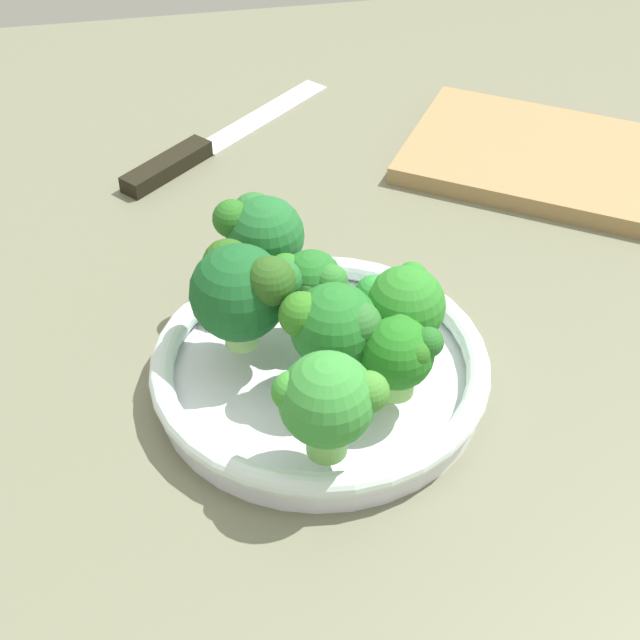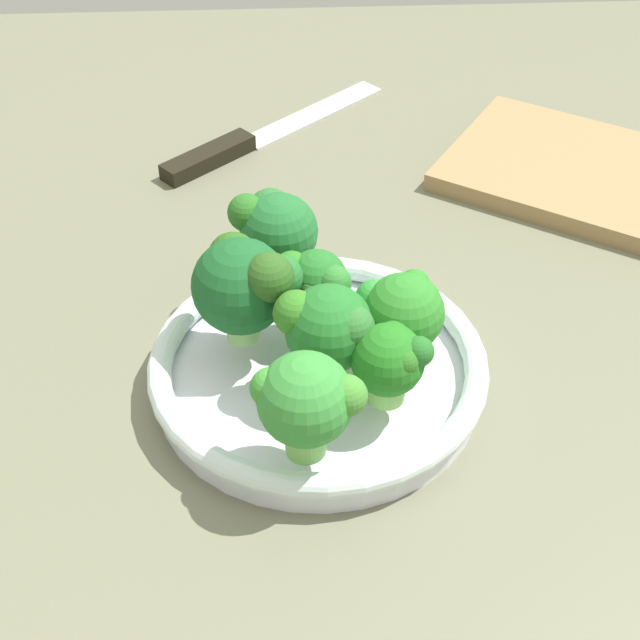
{
  "view_description": "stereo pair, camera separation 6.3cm",
  "coord_description": "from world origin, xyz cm",
  "px_view_note": "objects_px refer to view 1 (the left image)",
  "views": [
    {
      "loc": [
        6.4,
        46.62,
        47.11
      ],
      "look_at": [
        -2.35,
        -0.64,
        6.0
      ],
      "focal_mm": 54.68,
      "sensor_mm": 36.0,
      "label": 1
    },
    {
      "loc": [
        0.13,
        47.36,
        47.11
      ],
      "look_at": [
        -2.35,
        -0.64,
        6.0
      ],
      "focal_mm": 54.68,
      "sensor_mm": 36.0,
      "label": 2
    }
  ],
  "objects_px": {
    "broccoli_floret_3": "(310,282)",
    "broccoli_floret_5": "(243,289)",
    "bowl": "(320,370)",
    "broccoli_floret_4": "(328,401)",
    "broccoli_floret_2": "(334,327)",
    "broccoli_floret_6": "(403,305)",
    "broccoli_floret_0": "(400,353)",
    "broccoli_floret_1": "(256,232)",
    "knife": "(204,147)",
    "cutting_board": "(548,159)"
  },
  "relations": [
    {
      "from": "broccoli_floret_2",
      "to": "broccoli_floret_6",
      "type": "height_order",
      "value": "broccoli_floret_2"
    },
    {
      "from": "bowl",
      "to": "broccoli_floret_3",
      "type": "bearing_deg",
      "value": -89.57
    },
    {
      "from": "broccoli_floret_1",
      "to": "broccoli_floret_3",
      "type": "bearing_deg",
      "value": 118.23
    },
    {
      "from": "broccoli_floret_4",
      "to": "broccoli_floret_6",
      "type": "height_order",
      "value": "broccoli_floret_4"
    },
    {
      "from": "bowl",
      "to": "cutting_board",
      "type": "distance_m",
      "value": 0.35
    },
    {
      "from": "broccoli_floret_2",
      "to": "broccoli_floret_6",
      "type": "relative_size",
      "value": 1.03
    },
    {
      "from": "knife",
      "to": "cutting_board",
      "type": "xyz_separation_m",
      "value": [
        -0.31,
        0.08,
        0.0
      ]
    },
    {
      "from": "broccoli_floret_6",
      "to": "knife",
      "type": "bearing_deg",
      "value": -72.62
    },
    {
      "from": "broccoli_floret_0",
      "to": "broccoli_floret_4",
      "type": "relative_size",
      "value": 0.78
    },
    {
      "from": "broccoli_floret_1",
      "to": "knife",
      "type": "xyz_separation_m",
      "value": [
        0.02,
        -0.24,
        -0.07
      ]
    },
    {
      "from": "bowl",
      "to": "knife",
      "type": "distance_m",
      "value": 0.33
    },
    {
      "from": "broccoli_floret_1",
      "to": "broccoli_floret_4",
      "type": "relative_size",
      "value": 0.95
    },
    {
      "from": "broccoli_floret_1",
      "to": "broccoli_floret_2",
      "type": "distance_m",
      "value": 0.11
    },
    {
      "from": "bowl",
      "to": "broccoli_floret_0",
      "type": "height_order",
      "value": "broccoli_floret_0"
    },
    {
      "from": "cutting_board",
      "to": "broccoli_floret_2",
      "type": "bearing_deg",
      "value": 46.42
    },
    {
      "from": "broccoli_floret_3",
      "to": "knife",
      "type": "bearing_deg",
      "value": -80.35
    },
    {
      "from": "broccoli_floret_4",
      "to": "bowl",
      "type": "bearing_deg",
      "value": -97.53
    },
    {
      "from": "cutting_board",
      "to": "broccoli_floret_1",
      "type": "bearing_deg",
      "value": 28.42
    },
    {
      "from": "broccoli_floret_2",
      "to": "broccoli_floret_4",
      "type": "distance_m",
      "value": 0.07
    },
    {
      "from": "broccoli_floret_4",
      "to": "broccoli_floret_5",
      "type": "bearing_deg",
      "value": -71.4
    },
    {
      "from": "broccoli_floret_2",
      "to": "cutting_board",
      "type": "bearing_deg",
      "value": -133.58
    },
    {
      "from": "broccoli_floret_3",
      "to": "broccoli_floret_5",
      "type": "xyz_separation_m",
      "value": [
        0.05,
        0.01,
        0.01
      ]
    },
    {
      "from": "broccoli_floret_2",
      "to": "broccoli_floret_3",
      "type": "bearing_deg",
      "value": -84.19
    },
    {
      "from": "broccoli_floret_1",
      "to": "broccoli_floret_2",
      "type": "bearing_deg",
      "value": 107.68
    },
    {
      "from": "bowl",
      "to": "broccoli_floret_2",
      "type": "height_order",
      "value": "broccoli_floret_2"
    },
    {
      "from": "bowl",
      "to": "broccoli_floret_2",
      "type": "xyz_separation_m",
      "value": [
        -0.01,
        0.02,
        0.05
      ]
    },
    {
      "from": "broccoli_floret_3",
      "to": "cutting_board",
      "type": "xyz_separation_m",
      "value": [
        -0.26,
        -0.21,
        -0.06
      ]
    },
    {
      "from": "broccoli_floret_2",
      "to": "broccoli_floret_6",
      "type": "distance_m",
      "value": 0.05
    },
    {
      "from": "broccoli_floret_1",
      "to": "broccoli_floret_3",
      "type": "xyz_separation_m",
      "value": [
        -0.03,
        0.05,
        -0.01
      ]
    },
    {
      "from": "broccoli_floret_2",
      "to": "broccoli_floret_5",
      "type": "relative_size",
      "value": 0.87
    },
    {
      "from": "broccoli_floret_2",
      "to": "broccoli_floret_5",
      "type": "xyz_separation_m",
      "value": [
        0.05,
        -0.04,
        0.01
      ]
    },
    {
      "from": "broccoli_floret_1",
      "to": "broccoli_floret_3",
      "type": "relative_size",
      "value": 1.22
    },
    {
      "from": "broccoli_floret_3",
      "to": "broccoli_floret_5",
      "type": "distance_m",
      "value": 0.05
    },
    {
      "from": "bowl",
      "to": "knife",
      "type": "xyz_separation_m",
      "value": [
        0.05,
        -0.33,
        -0.01
      ]
    },
    {
      "from": "broccoli_floret_0",
      "to": "broccoli_floret_1",
      "type": "xyz_separation_m",
      "value": [
        0.07,
        -0.13,
        0.01
      ]
    },
    {
      "from": "broccoli_floret_2",
      "to": "cutting_board",
      "type": "xyz_separation_m",
      "value": [
        -0.25,
        -0.26,
        -0.06
      ]
    },
    {
      "from": "bowl",
      "to": "broccoli_floret_4",
      "type": "distance_m",
      "value": 0.1
    },
    {
      "from": "broccoli_floret_2",
      "to": "bowl",
      "type": "bearing_deg",
      "value": -74.58
    },
    {
      "from": "broccoli_floret_1",
      "to": "broccoli_floret_4",
      "type": "xyz_separation_m",
      "value": [
        -0.02,
        0.17,
        0.0
      ]
    },
    {
      "from": "broccoli_floret_6",
      "to": "bowl",
      "type": "bearing_deg",
      "value": -4.81
    },
    {
      "from": "broccoli_floret_0",
      "to": "cutting_board",
      "type": "bearing_deg",
      "value": -126.58
    },
    {
      "from": "broccoli_floret_0",
      "to": "broccoli_floret_3",
      "type": "xyz_separation_m",
      "value": [
        0.04,
        -0.08,
        0.0
      ]
    },
    {
      "from": "bowl",
      "to": "broccoli_floret_1",
      "type": "bearing_deg",
      "value": -71.84
    },
    {
      "from": "broccoli_floret_5",
      "to": "knife",
      "type": "height_order",
      "value": "broccoli_floret_5"
    },
    {
      "from": "broccoli_floret_6",
      "to": "knife",
      "type": "height_order",
      "value": "broccoli_floret_6"
    },
    {
      "from": "bowl",
      "to": "broccoli_floret_0",
      "type": "bearing_deg",
      "value": 134.78
    },
    {
      "from": "broccoli_floret_0",
      "to": "broccoli_floret_2",
      "type": "relative_size",
      "value": 0.83
    },
    {
      "from": "broccoli_floret_0",
      "to": "broccoli_floret_4",
      "type": "bearing_deg",
      "value": 37.95
    },
    {
      "from": "broccoli_floret_5",
      "to": "broccoli_floret_4",
      "type": "bearing_deg",
      "value": 108.6
    },
    {
      "from": "cutting_board",
      "to": "broccoli_floret_6",
      "type": "bearing_deg",
      "value": 50.9
    }
  ]
}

